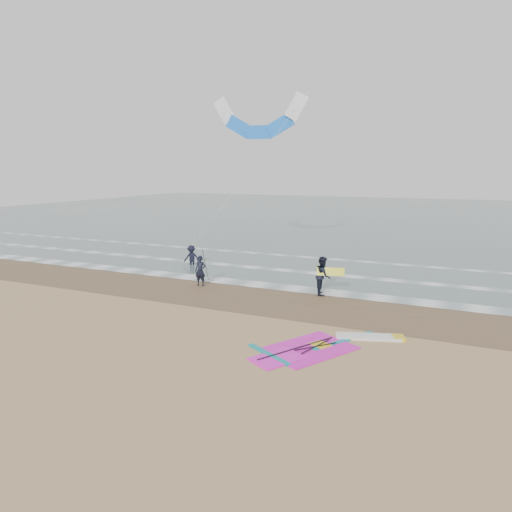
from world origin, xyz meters
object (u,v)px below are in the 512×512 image
at_px(surf_kite, 259,121).
at_px(windsurf_rig, 326,346).
at_px(person_walking, 323,276).
at_px(person_wading, 191,253).
at_px(person_standing, 200,271).

bearing_deg(surf_kite, windsurf_rig, -58.68).
relative_size(person_walking, person_wading, 1.15).
distance_m(person_standing, person_walking, 6.29).
bearing_deg(person_standing, surf_kite, 87.64).
distance_m(windsurf_rig, person_standing, 9.82).
bearing_deg(windsurf_rig, person_standing, 146.49).
distance_m(person_standing, person_wading, 5.33).
bearing_deg(person_walking, surf_kite, 21.66).
relative_size(windsurf_rig, person_walking, 2.65).
bearing_deg(person_walking, person_standing, 80.36).
xyz_separation_m(windsurf_rig, person_wading, (-11.36, 9.68, 0.77)).
distance_m(windsurf_rig, person_wading, 14.94).
bearing_deg(person_standing, windsurf_rig, -40.13).
distance_m(person_standing, surf_kite, 12.38).
height_order(person_standing, person_walking, person_walking).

